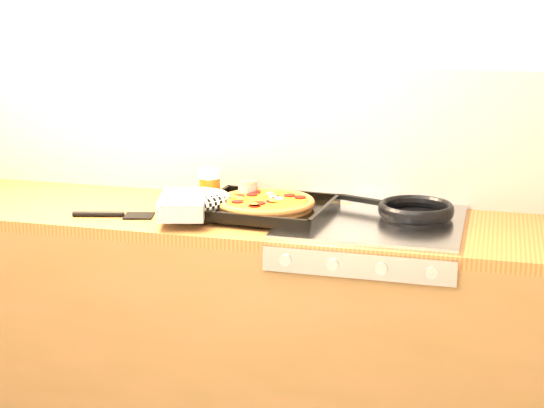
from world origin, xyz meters
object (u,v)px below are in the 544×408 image
(frying_pan, at_px, (414,211))
(juice_glass, at_px, (210,186))
(pizza_on_tray, at_px, (243,204))
(tomato_can, at_px, (248,194))

(frying_pan, height_order, juice_glass, juice_glass)
(pizza_on_tray, height_order, juice_glass, juice_glass)
(frying_pan, xyz_separation_m, juice_glass, (-0.75, 0.04, 0.03))
(pizza_on_tray, distance_m, frying_pan, 0.59)
(pizza_on_tray, xyz_separation_m, tomato_can, (-0.03, 0.14, 0.00))
(pizza_on_tray, height_order, frying_pan, pizza_on_tray)
(frying_pan, height_order, tomato_can, tomato_can)
(tomato_can, bearing_deg, juice_glass, -179.12)
(frying_pan, distance_m, tomato_can, 0.61)
(tomato_can, height_order, juice_glass, juice_glass)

